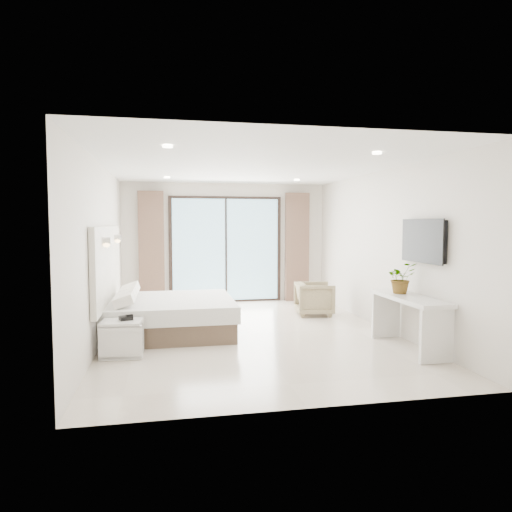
% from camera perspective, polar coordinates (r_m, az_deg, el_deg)
% --- Properties ---
extents(ground, '(6.20, 6.20, 0.00)m').
position_cam_1_polar(ground, '(7.56, -0.72, -9.64)').
color(ground, beige).
rests_on(ground, ground).
extents(room_shell, '(4.62, 6.22, 2.72)m').
position_cam_1_polar(room_shell, '(8.06, -3.09, 2.56)').
color(room_shell, silver).
rests_on(room_shell, ground).
extents(bed, '(2.02, 1.92, 0.70)m').
position_cam_1_polar(bed, '(7.65, -10.79, -7.28)').
color(bed, brown).
rests_on(bed, ground).
extents(nightstand, '(0.56, 0.48, 0.48)m').
position_cam_1_polar(nightstand, '(6.51, -16.42, -9.86)').
color(nightstand, silver).
rests_on(nightstand, ground).
extents(phone, '(0.20, 0.18, 0.06)m').
position_cam_1_polar(phone, '(6.47, -15.95, -7.47)').
color(phone, black).
rests_on(phone, nightstand).
extents(console_desk, '(0.48, 1.52, 0.77)m').
position_cam_1_polar(console_desk, '(6.87, 18.57, -6.50)').
color(console_desk, silver).
rests_on(console_desk, ground).
extents(plant, '(0.44, 0.48, 0.36)m').
position_cam_1_polar(plant, '(7.02, 17.65, -3.04)').
color(plant, '#33662D').
rests_on(plant, console_desk).
extents(armchair, '(0.72, 0.76, 0.71)m').
position_cam_1_polar(armchair, '(9.05, 7.32, -5.12)').
color(armchair, '#988B63').
rests_on(armchair, ground).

